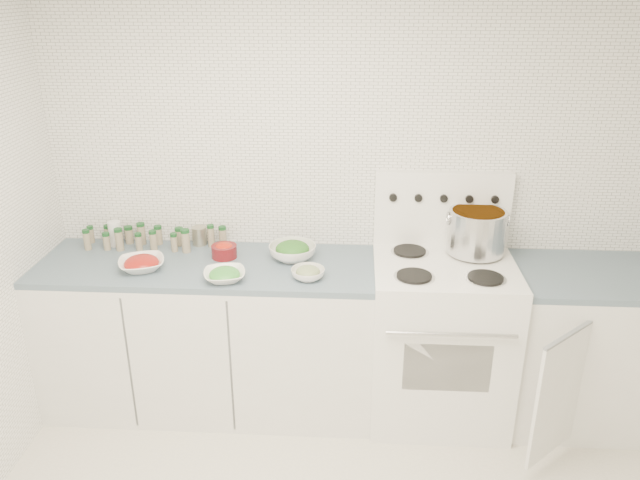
{
  "coord_description": "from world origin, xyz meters",
  "views": [
    {
      "loc": [
        -0.01,
        -1.88,
        2.33
      ],
      "look_at": [
        -0.19,
        1.14,
        1.07
      ],
      "focal_mm": 35.0,
      "sensor_mm": 36.0,
      "label": 1
    }
  ],
  "objects_px": {
    "stock_pot": "(477,230)",
    "bowl_snowpea": "(225,275)",
    "stove": "(439,335)",
    "bowl_tomato": "(142,264)"
  },
  "relations": [
    {
      "from": "stock_pot",
      "to": "bowl_tomato",
      "type": "height_order",
      "value": "stock_pot"
    },
    {
      "from": "bowl_tomato",
      "to": "bowl_snowpea",
      "type": "relative_size",
      "value": 1.19
    },
    {
      "from": "stock_pot",
      "to": "bowl_snowpea",
      "type": "bearing_deg",
      "value": -165.41
    },
    {
      "from": "stove",
      "to": "stock_pot",
      "type": "xyz_separation_m",
      "value": [
        0.18,
        0.15,
        0.58
      ]
    },
    {
      "from": "bowl_tomato",
      "to": "stove",
      "type": "bearing_deg",
      "value": 3.31
    },
    {
      "from": "stove",
      "to": "bowl_snowpea",
      "type": "bearing_deg",
      "value": -170.3
    },
    {
      "from": "stock_pot",
      "to": "bowl_snowpea",
      "type": "distance_m",
      "value": 1.38
    },
    {
      "from": "stock_pot",
      "to": "bowl_tomato",
      "type": "bearing_deg",
      "value": -172.32
    },
    {
      "from": "stove",
      "to": "bowl_snowpea",
      "type": "distance_m",
      "value": 1.25
    },
    {
      "from": "stove",
      "to": "stock_pot",
      "type": "bearing_deg",
      "value": 40.15
    }
  ]
}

